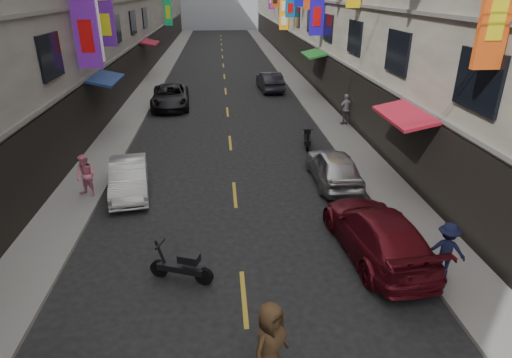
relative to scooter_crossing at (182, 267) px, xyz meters
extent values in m
cube|color=slate|center=(-4.40, 29.13, -0.38)|extent=(2.00, 90.00, 0.12)
cube|color=slate|center=(7.60, 29.13, -0.38)|extent=(2.00, 90.00, 0.12)
cube|color=black|center=(-5.35, 29.13, 1.06)|extent=(0.12, 85.50, 3.00)
cube|color=#66635E|center=(-5.34, 29.13, 2.76)|extent=(0.16, 90.00, 0.14)
cube|color=black|center=(8.55, 29.13, 1.06)|extent=(0.12, 85.50, 3.00)
cube|color=#66635E|center=(8.54, 29.13, 2.76)|extent=(0.16, 90.00, 0.14)
cube|color=#5D1B95|center=(-4.76, 11.31, 5.91)|extent=(1.08, 0.18, 5.08)
cylinder|color=black|center=(-4.81, 11.31, 5.91)|extent=(1.18, 0.08, 0.08)
cube|color=white|center=(-4.94, 13.20, 5.26)|extent=(0.72, 0.18, 3.74)
cylinder|color=black|center=(-4.99, 13.20, 5.26)|extent=(0.82, 0.08, 0.08)
cube|color=#48167A|center=(-4.82, 15.36, 5.87)|extent=(0.96, 0.18, 4.01)
cylinder|color=black|center=(-4.87, 15.36, 5.87)|extent=(1.06, 0.08, 0.08)
cube|color=#1E0EA8|center=(8.01, 21.50, 5.96)|extent=(0.98, 0.18, 4.45)
cylinder|color=black|center=(8.06, 21.50, 5.96)|extent=(1.08, 0.08, 0.08)
cube|color=#0C5892|center=(8.03, 33.28, 5.73)|extent=(0.93, 0.18, 2.98)
cylinder|color=black|center=(8.08, 33.28, 5.73)|extent=(1.03, 0.08, 0.08)
cube|color=#FD9B0E|center=(8.02, 37.19, 4.40)|extent=(0.95, 0.18, 3.21)
cylinder|color=black|center=(8.07, 37.19, 4.40)|extent=(1.05, 0.08, 0.08)
cube|color=#0D9856|center=(-4.83, 47.03, 5.33)|extent=(0.94, 0.18, 5.56)
cylinder|color=black|center=(-4.88, 47.03, 5.33)|extent=(1.04, 0.08, 0.08)
cube|color=maroon|center=(7.90, 5.13, 2.56)|extent=(1.39, 3.20, 0.41)
cube|color=navy|center=(-4.70, 13.13, 2.56)|extent=(1.39, 3.20, 0.41)
cube|color=#16541B|center=(7.90, 21.13, 2.56)|extent=(1.39, 3.20, 0.41)
cube|color=maroon|center=(-4.70, 29.13, 2.56)|extent=(1.39, 3.20, 0.41)
cube|color=gold|center=(1.60, -0.87, -0.44)|extent=(0.12, 2.20, 0.01)
cube|color=gold|center=(1.60, 5.13, -0.44)|extent=(0.12, 2.20, 0.01)
cube|color=gold|center=(1.60, 11.13, -0.44)|extent=(0.12, 2.20, 0.01)
cube|color=gold|center=(1.60, 17.13, -0.44)|extent=(0.12, 2.20, 0.01)
cube|color=gold|center=(1.60, 23.13, -0.44)|extent=(0.12, 2.20, 0.01)
cube|color=gold|center=(1.60, 29.13, -0.44)|extent=(0.12, 2.20, 0.01)
cube|color=gold|center=(1.60, 35.13, -0.44)|extent=(0.12, 2.20, 0.01)
cube|color=gold|center=(1.60, 41.13, -0.44)|extent=(0.12, 2.20, 0.01)
cube|color=gold|center=(1.60, 47.13, -0.44)|extent=(0.12, 2.20, 0.01)
cube|color=gold|center=(1.60, 53.13, -0.44)|extent=(0.12, 2.20, 0.01)
cube|color=gold|center=(1.60, 59.13, -0.44)|extent=(0.12, 2.20, 0.01)
cube|color=gold|center=(1.60, 65.13, -0.44)|extent=(0.12, 2.20, 0.01)
cylinder|color=black|center=(-0.64, 0.24, -0.19)|extent=(0.51, 0.29, 0.50)
cylinder|color=black|center=(0.58, -0.21, -0.19)|extent=(0.51, 0.29, 0.50)
cube|color=black|center=(-0.03, 0.01, -0.04)|extent=(1.32, 0.73, 0.18)
cube|color=black|center=(0.21, -0.08, 0.31)|extent=(0.63, 0.49, 0.22)
cylinder|color=black|center=(-0.55, 0.20, 0.26)|extent=(0.36, 0.20, 0.88)
cylinder|color=black|center=(-0.55, 0.20, 0.61)|extent=(0.23, 0.49, 0.06)
cylinder|color=black|center=(5.29, 9.63, -0.19)|extent=(0.20, 0.51, 0.50)
cylinder|color=black|center=(5.49, 10.91, -0.19)|extent=(0.20, 0.51, 0.50)
cube|color=black|center=(5.39, 10.27, -0.04)|extent=(0.50, 1.33, 0.18)
cube|color=black|center=(5.43, 10.51, 0.31)|extent=(0.40, 0.59, 0.22)
cylinder|color=black|center=(5.31, 9.72, 0.26)|extent=(0.13, 0.36, 0.88)
cylinder|color=black|center=(5.31, 9.72, 0.61)|extent=(0.50, 0.14, 0.06)
imported|color=silver|center=(-2.40, 5.64, 0.19)|extent=(1.96, 4.03, 1.27)
imported|color=black|center=(-2.10, 18.66, 0.27)|extent=(2.68, 5.26, 1.42)
imported|color=maroon|center=(5.60, 0.83, 0.27)|extent=(2.45, 5.09, 1.43)
imported|color=#B9B9BE|center=(5.60, 5.91, 0.25)|extent=(1.67, 4.08, 1.39)
imported|color=#282830|center=(5.00, 23.13, 0.27)|extent=(1.83, 4.42, 1.42)
imported|color=pink|center=(-3.86, 5.28, 0.48)|extent=(0.93, 0.81, 1.60)
imported|color=#121533|center=(7.00, -0.47, 0.46)|extent=(1.13, 0.87, 1.56)
imported|color=#5B5A5D|center=(8.20, 13.44, 0.55)|extent=(1.15, 0.87, 1.74)
imported|color=#49321D|center=(1.97, -3.37, 0.49)|extent=(1.08, 1.08, 1.86)
camera|label=1|loc=(1.17, -9.57, 6.78)|focal=30.00mm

